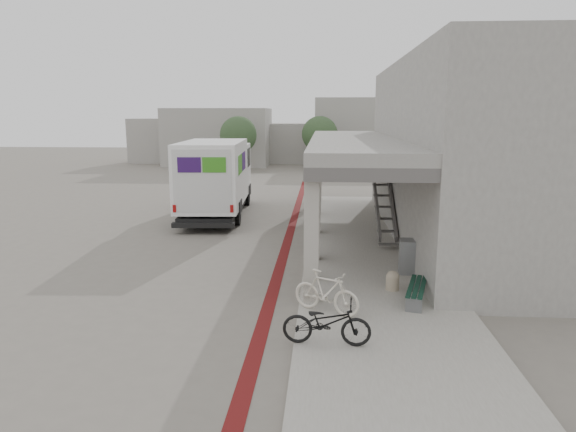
# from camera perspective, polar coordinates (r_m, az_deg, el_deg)

# --- Properties ---
(ground) EXTENTS (120.00, 120.00, 0.00)m
(ground) POSITION_cam_1_polar(r_m,az_deg,el_deg) (17.28, -4.16, -5.43)
(ground) COLOR slate
(ground) RESTS_ON ground
(bike_lane_stripe) EXTENTS (0.35, 40.00, 0.01)m
(bike_lane_stripe) POSITION_cam_1_polar(r_m,az_deg,el_deg) (19.09, -0.33, -3.76)
(bike_lane_stripe) COLOR #5E1213
(bike_lane_stripe) RESTS_ON ground
(sidewalk) EXTENTS (4.40, 28.00, 0.12)m
(sidewalk) POSITION_cam_1_polar(r_m,az_deg,el_deg) (17.17, 9.23, -5.44)
(sidewalk) COLOR gray
(sidewalk) RESTS_ON ground
(transit_building) EXTENTS (7.60, 17.00, 7.00)m
(transit_building) POSITION_cam_1_polar(r_m,az_deg,el_deg) (21.41, 16.05, 6.67)
(transit_building) COLOR gray
(transit_building) RESTS_ON ground
(distant_backdrop) EXTENTS (28.00, 10.00, 6.50)m
(distant_backdrop) POSITION_cam_1_polar(r_m,az_deg,el_deg) (52.58, -1.75, 8.80)
(distant_backdrop) COLOR gray
(distant_backdrop) RESTS_ON ground
(tree_left) EXTENTS (3.20, 3.20, 4.80)m
(tree_left) POSITION_cam_1_polar(r_m,az_deg,el_deg) (45.03, -5.53, 8.95)
(tree_left) COLOR #38281C
(tree_left) RESTS_ON ground
(tree_mid) EXTENTS (3.20, 3.20, 4.80)m
(tree_mid) POSITION_cam_1_polar(r_m,az_deg,el_deg) (46.42, 3.54, 9.05)
(tree_mid) COLOR #38281C
(tree_mid) RESTS_ON ground
(tree_right) EXTENTS (3.20, 3.20, 4.80)m
(tree_right) POSITION_cam_1_polar(r_m,az_deg,el_deg) (46.05, 13.65, 8.74)
(tree_right) COLOR #38281C
(tree_right) RESTS_ON ground
(fedex_truck) EXTENTS (3.23, 8.84, 3.71)m
(fedex_truck) POSITION_cam_1_polar(r_m,az_deg,el_deg) (25.50, -7.95, 4.44)
(fedex_truck) COLOR black
(fedex_truck) RESTS_ON ground
(bench) EXTENTS (0.87, 1.92, 0.44)m
(bench) POSITION_cam_1_polar(r_m,az_deg,el_deg) (13.95, 14.11, -7.98)
(bench) COLOR slate
(bench) RESTS_ON sidewalk
(bollard_near) EXTENTS (0.36, 0.36, 0.54)m
(bollard_near) POSITION_cam_1_polar(r_m,az_deg,el_deg) (15.43, 2.74, -5.95)
(bollard_near) COLOR gray
(bollard_near) RESTS_ON sidewalk
(bollard_far) EXTENTS (0.37, 0.37, 0.55)m
(bollard_far) POSITION_cam_1_polar(r_m,az_deg,el_deg) (14.72, 11.54, -7.01)
(bollard_far) COLOR tan
(bollard_far) RESTS_ON sidewalk
(utility_cabinet) EXTENTS (0.52, 0.66, 1.04)m
(utility_cabinet) POSITION_cam_1_polar(r_m,az_deg,el_deg) (16.30, 13.09, -4.38)
(utility_cabinet) COLOR gray
(utility_cabinet) RESTS_ON sidewalk
(bicycle_black) EXTENTS (1.92, 0.77, 0.99)m
(bicycle_black) POSITION_cam_1_polar(r_m,az_deg,el_deg) (11.13, 4.32, -11.71)
(bicycle_black) COLOR black
(bicycle_black) RESTS_ON sidewalk
(bicycle_cream) EXTENTS (1.81, 1.30, 1.08)m
(bicycle_cream) POSITION_cam_1_polar(r_m,az_deg,el_deg) (12.78, 4.28, -8.41)
(bicycle_cream) COLOR silver
(bicycle_cream) RESTS_ON sidewalk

